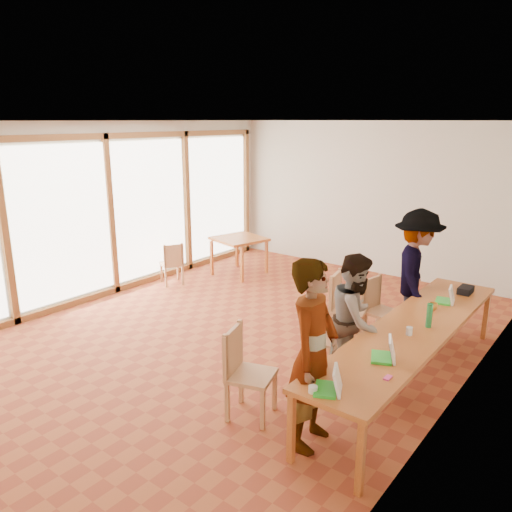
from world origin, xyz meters
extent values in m
plane|color=#9B4925|center=(0.00, 0.00, 0.00)|extent=(8.00, 8.00, 0.00)
cube|color=beige|center=(0.00, 4.00, 1.50)|extent=(6.00, 0.10, 3.00)
cube|color=beige|center=(3.00, 0.00, 1.50)|extent=(0.10, 8.00, 3.00)
cube|color=white|center=(-2.96, 0.00, 1.50)|extent=(0.10, 8.00, 3.00)
cube|color=white|center=(0.00, 0.00, 3.02)|extent=(6.00, 8.00, 0.04)
cube|color=#CB692D|center=(2.50, 0.02, 0.72)|extent=(0.80, 4.00, 0.05)
cube|color=#CB692D|center=(2.16, -1.92, 0.35)|extent=(0.06, 0.06, 0.70)
cube|color=#CB692D|center=(2.16, 1.96, 0.35)|extent=(0.06, 0.06, 0.70)
cube|color=#CB692D|center=(2.84, -1.92, 0.35)|extent=(0.06, 0.06, 0.70)
cube|color=#CB692D|center=(2.84, 1.96, 0.35)|extent=(0.06, 0.06, 0.70)
cube|color=#CB692D|center=(-1.88, 2.21, 0.72)|extent=(0.90, 0.90, 0.05)
cube|color=#CB692D|center=(-2.27, 1.82, 0.35)|extent=(0.05, 0.05, 0.70)
cube|color=#CB692D|center=(-2.27, 2.60, 0.35)|extent=(0.05, 0.05, 0.70)
cube|color=#CB692D|center=(-1.49, 1.82, 0.35)|extent=(0.05, 0.05, 0.70)
cube|color=#CB692D|center=(-1.49, 2.60, 0.35)|extent=(0.05, 0.05, 0.70)
cube|color=tan|center=(1.42, -1.56, 0.46)|extent=(0.57, 0.57, 0.04)
cube|color=tan|center=(1.22, -1.62, 0.72)|extent=(0.18, 0.44, 0.47)
cube|color=tan|center=(1.49, -0.20, 0.40)|extent=(0.42, 0.42, 0.04)
cube|color=tan|center=(1.31, -0.21, 0.62)|extent=(0.07, 0.39, 0.41)
cube|color=tan|center=(1.36, 0.69, 0.47)|extent=(0.55, 0.55, 0.04)
cube|color=tan|center=(1.15, 0.64, 0.73)|extent=(0.14, 0.46, 0.48)
cube|color=tan|center=(1.71, 1.00, 0.43)|extent=(0.49, 0.49, 0.04)
cube|color=tan|center=(1.52, 1.03, 0.67)|extent=(0.11, 0.42, 0.44)
cube|color=tan|center=(-2.50, 0.95, 0.38)|extent=(0.51, 0.51, 0.04)
cube|color=tan|center=(-2.35, 0.88, 0.60)|extent=(0.20, 0.35, 0.39)
imported|color=gray|center=(2.14, -1.56, 0.92)|extent=(0.55, 0.74, 1.84)
imported|color=gray|center=(1.93, -0.28, 0.79)|extent=(0.74, 0.87, 1.58)
imported|color=gray|center=(1.96, 1.52, 0.92)|extent=(1.07, 1.35, 1.83)
cube|color=green|center=(2.42, -1.78, 0.76)|extent=(0.29, 0.33, 0.03)
cube|color=white|center=(2.50, -1.74, 0.86)|extent=(0.17, 0.26, 0.22)
cube|color=green|center=(2.54, -0.93, 0.76)|extent=(0.29, 0.33, 0.03)
cube|color=white|center=(2.63, -0.89, 0.86)|extent=(0.17, 0.26, 0.23)
cube|color=green|center=(2.50, 1.04, 0.76)|extent=(0.24, 0.29, 0.03)
cube|color=white|center=(2.60, 1.06, 0.86)|extent=(0.12, 0.25, 0.22)
imported|color=#C8872C|center=(2.49, 0.69, 0.79)|extent=(0.12, 0.12, 0.09)
cylinder|color=#24803F|center=(2.63, 0.13, 0.89)|extent=(0.07, 0.07, 0.28)
cylinder|color=silver|center=(2.54, -0.21, 0.80)|extent=(0.07, 0.07, 0.09)
cylinder|color=white|center=(2.34, -1.88, 0.78)|extent=(0.08, 0.08, 0.06)
cube|color=#F13F9A|center=(2.75, -1.25, 0.76)|extent=(0.05, 0.10, 0.01)
cube|color=black|center=(2.63, 1.57, 0.80)|extent=(0.16, 0.26, 0.09)
camera|label=1|loc=(4.30, -5.19, 3.01)|focal=35.00mm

